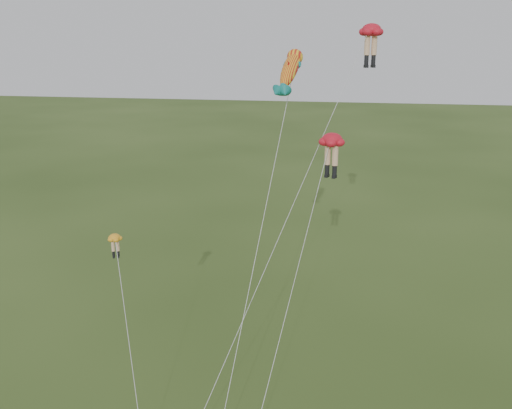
# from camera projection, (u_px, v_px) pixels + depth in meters

# --- Properties ---
(legs_kite_red_high) EXTENTS (9.53, 15.68, 20.86)m
(legs_kite_red_high) POSITION_uv_depth(u_px,v_px,m) (369.00, 38.00, 34.68)
(legs_kite_red_high) COLOR red
(legs_kite_red_high) RESTS_ON ground
(legs_kite_red_mid) EXTENTS (4.29, 10.13, 15.00)m
(legs_kite_red_mid) POSITION_uv_depth(u_px,v_px,m) (331.00, 147.00, 31.67)
(legs_kite_red_mid) COLOR red
(legs_kite_red_mid) RESTS_ON ground
(legs_kite_yellow) EXTENTS (4.16, 7.04, 9.49)m
(legs_kite_yellow) POSITION_uv_depth(u_px,v_px,m) (117.00, 252.00, 31.81)
(legs_kite_yellow) COLOR orange
(legs_kite_yellow) RESTS_ON ground
(fish_kite) EXTENTS (3.42, 9.85, 19.75)m
(fish_kite) POSITION_uv_depth(u_px,v_px,m) (290.00, 71.00, 29.59)
(fish_kite) COLOR yellow
(fish_kite) RESTS_ON ground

